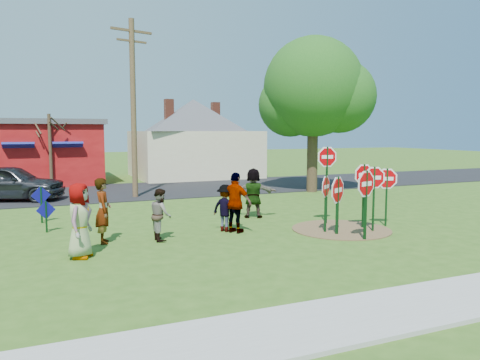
# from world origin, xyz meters

# --- Properties ---
(ground) EXTENTS (120.00, 120.00, 0.00)m
(ground) POSITION_xyz_m (0.00, 0.00, 0.00)
(ground) COLOR #325518
(ground) RESTS_ON ground
(sidewalk) EXTENTS (22.00, 1.80, 0.08)m
(sidewalk) POSITION_xyz_m (0.00, -7.20, 0.04)
(sidewalk) COLOR #9E9E99
(sidewalk) RESTS_ON ground
(road) EXTENTS (120.00, 7.50, 0.04)m
(road) POSITION_xyz_m (0.00, 11.50, 0.02)
(road) COLOR black
(road) RESTS_ON ground
(dirt_patch) EXTENTS (3.20, 3.20, 0.03)m
(dirt_patch) POSITION_xyz_m (4.50, -1.00, 0.01)
(dirt_patch) COLOR brown
(dirt_patch) RESTS_ON ground
(red_building) EXTENTS (9.40, 7.69, 3.90)m
(red_building) POSITION_xyz_m (-5.50, 17.99, 1.97)
(red_building) COLOR maroon
(red_building) RESTS_ON ground
(cream_house) EXTENTS (9.40, 9.40, 6.50)m
(cream_house) POSITION_xyz_m (5.50, 18.00, 2.92)
(cream_house) COLOR beige
(cream_house) RESTS_ON ground
(stop_sign_a) EXTENTS (1.03, 0.33, 2.21)m
(stop_sign_a) POSITION_xyz_m (4.27, -2.50, 1.51)
(stop_sign_a) COLOR #0E3615
(stop_sign_a) RESTS_ON ground
(stop_sign_b) EXTENTS (0.95, 0.14, 2.81)m
(stop_sign_b) POSITION_xyz_m (4.56, -0.03, 2.05)
(stop_sign_b) COLOR #0E3615
(stop_sign_b) RESTS_ON ground
(stop_sign_c) EXTENTS (0.91, 0.32, 2.22)m
(stop_sign_c) POSITION_xyz_m (5.25, -1.65, 1.54)
(stop_sign_c) COLOR #0E3615
(stop_sign_c) RESTS_ON ground
(stop_sign_d) EXTENTS (0.94, 0.09, 2.26)m
(stop_sign_d) POSITION_xyz_m (5.29, -1.09, 1.62)
(stop_sign_d) COLOR #0E3615
(stop_sign_d) RESTS_ON ground
(stop_sign_e) EXTENTS (1.00, 0.60, 1.97)m
(stop_sign_e) POSITION_xyz_m (3.93, -1.56, 1.29)
(stop_sign_e) COLOR #0E3615
(stop_sign_e) RESTS_ON ground
(stop_sign_f) EXTENTS (0.88, 0.40, 2.09)m
(stop_sign_f) POSITION_xyz_m (6.24, -1.09, 1.48)
(stop_sign_f) COLOR #0E3615
(stop_sign_f) RESTS_ON ground
(stop_sign_g) EXTENTS (0.76, 0.60, 1.94)m
(stop_sign_g) POSITION_xyz_m (3.77, -1.16, 1.32)
(stop_sign_g) COLOR #0E3615
(stop_sign_g) RESTS_ON ground
(blue_diamond_c) EXTENTS (0.59, 0.16, 1.02)m
(blue_diamond_c) POSITION_xyz_m (-4.35, 2.35, 0.62)
(blue_diamond_c) COLOR #0E3615
(blue_diamond_c) RESTS_ON ground
(blue_diamond_d) EXTENTS (0.64, 0.20, 1.31)m
(blue_diamond_d) POSITION_xyz_m (-4.48, 4.07, 0.81)
(blue_diamond_d) COLOR #0E3615
(blue_diamond_d) RESTS_ON ground
(person_a) EXTENTS (0.95, 1.11, 1.91)m
(person_a) POSITION_xyz_m (-3.60, -1.22, 0.96)
(person_a) COLOR #3E537F
(person_a) RESTS_ON ground
(person_b) EXTENTS (0.51, 0.72, 1.88)m
(person_b) POSITION_xyz_m (-2.85, 0.17, 0.94)
(person_b) COLOR #20675C
(person_b) RESTS_ON ground
(person_c) EXTENTS (0.59, 0.76, 1.53)m
(person_c) POSITION_xyz_m (-1.26, -0.12, 0.77)
(person_c) COLOR brown
(person_c) RESTS_ON ground
(person_d) EXTENTS (1.00, 1.12, 1.51)m
(person_d) POSITION_xyz_m (0.95, 0.27, 0.76)
(person_d) COLOR #2E2E32
(person_d) RESTS_ON ground
(person_e) EXTENTS (1.03, 1.19, 1.92)m
(person_e) POSITION_xyz_m (1.16, -0.07, 0.96)
(person_e) COLOR #552B5B
(person_e) RESTS_ON ground
(person_f) EXTENTS (1.78, 1.24, 1.85)m
(person_f) POSITION_xyz_m (2.76, 2.08, 0.93)
(person_f) COLOR #1B5837
(person_f) RESTS_ON ground
(suv) EXTENTS (5.20, 3.53, 1.64)m
(suv) POSITION_xyz_m (-5.81, 10.21, 0.86)
(suv) COLOR #29292D
(suv) RESTS_ON road
(utility_pole) EXTENTS (2.01, 0.67, 8.44)m
(utility_pole) POSITION_xyz_m (-0.28, 9.14, 4.44)
(utility_pole) COLOR #4C3823
(utility_pole) RESTS_ON ground
(leafy_tree) EXTENTS (5.69, 5.19, 8.09)m
(leafy_tree) POSITION_xyz_m (8.89, 7.65, 5.21)
(leafy_tree) COLOR #382819
(leafy_tree) RESTS_ON ground
(bare_tree_east) EXTENTS (1.80, 1.80, 3.89)m
(bare_tree_east) POSITION_xyz_m (-4.01, 14.83, 2.51)
(bare_tree_east) COLOR #382819
(bare_tree_east) RESTS_ON ground
(bare_tree_extra) EXTENTS (1.80, 1.80, 4.15)m
(bare_tree_extra) POSITION_xyz_m (-3.92, 14.27, 2.68)
(bare_tree_extra) COLOR #382819
(bare_tree_extra) RESTS_ON ground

